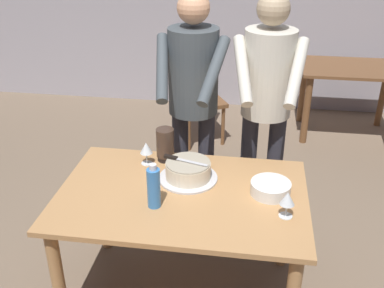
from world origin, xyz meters
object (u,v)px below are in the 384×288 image
main_dining_table (182,210)px  wine_glass_near (287,199)px  cake_knife (177,159)px  wine_glass_far (146,149)px  person_standing_beside (267,96)px  hurricane_lamp (165,144)px  water_bottle (154,187)px  background_chair_1 (197,93)px  cake_on_platter (188,171)px  person_cutting_cake (193,94)px  background_table (350,82)px  plate_stack (271,188)px

main_dining_table → wine_glass_near: wine_glass_near is taller
wine_glass_near → cake_knife: bearing=153.6°
wine_glass_far → person_standing_beside: 0.84m
wine_glass_near → main_dining_table: bearing=166.3°
main_dining_table → person_standing_beside: size_ratio=0.80×
wine_glass_far → hurricane_lamp: hurricane_lamp is taller
hurricane_lamp → wine_glass_near: bearing=-34.1°
water_bottle → person_standing_beside: bearing=56.4°
main_dining_table → person_standing_beside: (0.43, 0.69, 0.44)m
wine_glass_near → person_standing_beside: person_standing_beside is taller
main_dining_table → background_chair_1: 2.23m
cake_on_platter → person_standing_beside: size_ratio=0.20×
person_cutting_cake → background_table: bearing=54.3°
person_cutting_cake → person_standing_beside: size_ratio=1.00×
water_bottle → hurricane_lamp: bearing=94.6°
main_dining_table → background_chair_1: bearing=95.7°
background_chair_1 → cake_knife: bearing=-85.5°
background_chair_1 → background_table: bearing=11.5°
person_standing_beside → cake_knife: bearing=-133.3°
main_dining_table → background_chair_1: background_chair_1 is taller
wine_glass_near → background_table: (0.75, 2.66, -0.28)m
cake_knife → water_bottle: (-0.06, -0.31, -0.00)m
water_bottle → main_dining_table: bearing=49.6°
person_cutting_cake → cake_knife: bearing=-92.5°
background_chair_1 → main_dining_table: bearing=-84.3°
cake_knife → background_chair_1: background_chair_1 is taller
hurricane_lamp → person_standing_beside: (0.60, 0.34, 0.22)m
person_cutting_cake → person_standing_beside: same height
main_dining_table → person_cutting_cake: 0.80m
plate_stack → person_cutting_cake: (-0.52, 0.60, 0.29)m
main_dining_table → wine_glass_near: size_ratio=9.50×
background_table → main_dining_table: bearing=-117.3°
main_dining_table → water_bottle: (-0.12, -0.14, 0.23)m
hurricane_lamp → main_dining_table: bearing=-65.2°
person_cutting_cake → person_standing_beside: (0.47, 0.03, 0.00)m
cake_on_platter → background_chair_1: background_chair_1 is taller
cake_knife → wine_glass_far: bearing=150.2°
wine_glass_near → background_table: size_ratio=0.14×
cake_on_platter → cake_knife: 0.10m
cake_on_platter → water_bottle: 0.33m
plate_stack → background_table: bearing=71.5°
wine_glass_near → background_chair_1: background_chair_1 is taller
water_bottle → plate_stack: bearing=19.0°
cake_knife → wine_glass_near: 0.69m
background_table → background_chair_1: size_ratio=1.11×
background_table → cake_knife: bearing=-120.0°
cake_on_platter → cake_knife: size_ratio=1.28×
wine_glass_near → hurricane_lamp: (-0.72, 0.49, 0.00)m
wine_glass_near → water_bottle: bearing=-179.3°
wine_glass_far → water_bottle: (0.14, -0.43, 0.01)m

